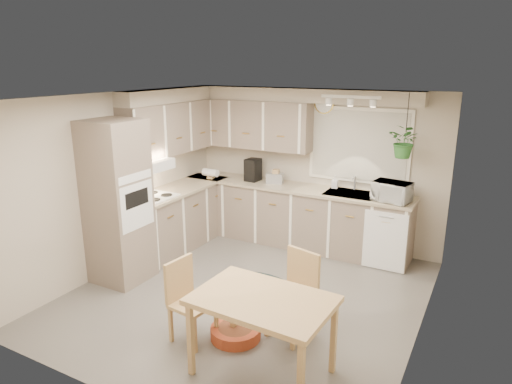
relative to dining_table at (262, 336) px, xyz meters
The scene contains 35 objects.
floor 1.52m from the dining_table, 124.65° to the left, with size 4.20×4.20×0.00m, color #5F5C53.
ceiling 2.50m from the dining_table, 124.65° to the left, with size 4.20×4.20×0.00m, color silver.
wall_back 3.51m from the dining_table, 104.20° to the left, with size 4.00×0.04×2.40m, color #BAAE99.
wall_front 1.47m from the dining_table, 133.37° to the right, with size 4.00×0.04×2.40m, color #BAAE99.
wall_left 3.19m from the dining_table, 156.86° to the left, with size 0.04×4.20×2.40m, color #BAAE99.
wall_right 1.87m from the dining_table, 46.23° to the left, with size 0.04×4.20×2.40m, color #BAAE99.
base_cab_left 3.29m from the dining_table, 140.56° to the left, with size 0.60×1.85×0.90m, color gray.
base_cab_back 3.19m from the dining_table, 109.01° to the left, with size 3.60×0.60×0.90m, color gray.
counter_left 3.32m from the dining_table, 140.45° to the left, with size 0.64×1.89×0.04m, color tan.
counter_back 3.22m from the dining_table, 109.07° to the left, with size 3.64×0.64×0.04m, color tan.
oven_stack 2.73m from the dining_table, 161.57° to the left, with size 0.65×0.65×2.10m, color gray.
wall_oven_face 2.44m from the dining_table, 159.10° to the left, with size 0.02×0.56×0.58m, color white.
upper_cab_left 3.75m from the dining_table, 140.28° to the left, with size 0.35×2.00×0.75m, color gray.
upper_cab_back 3.91m from the dining_table, 120.36° to the left, with size 2.00×0.35×0.75m, color gray.
soffit_left 3.97m from the dining_table, 140.54° to the left, with size 0.30×2.00×0.20m, color #BAAE99.
soffit_back 3.84m from the dining_table, 108.17° to the left, with size 3.60×0.30×0.20m, color #BAAE99.
cooktop 2.99m from the dining_table, 149.01° to the left, with size 0.52×0.58×0.02m, color white.
range_hood 3.12m from the dining_table, 149.21° to the left, with size 0.40×0.60×0.14m, color white.
window_blinds 3.50m from the dining_table, 92.41° to the left, with size 1.40×0.02×1.00m, color beige.
window_frame 3.51m from the dining_table, 92.40° to the left, with size 1.50×0.02×1.10m, color white.
sink 3.06m from the dining_table, 92.63° to the left, with size 0.70×0.48×0.10m, color #A6A9AE.
dishwasher_front 2.74m from the dining_table, 80.30° to the left, with size 0.58×0.01×0.83m, color white.
track_light_bar 3.38m from the dining_table, 92.86° to the left, with size 0.80×0.04×0.04m, color white.
wall_clock 3.81m from the dining_table, 101.84° to the left, with size 0.30×0.30×0.03m, color gold.
dining_table is the anchor object (origin of this frame).
chair_left 0.87m from the dining_table, behind, with size 0.40×0.40×0.85m, color tan.
chair_back 0.67m from the dining_table, 91.36° to the left, with size 0.42×0.42×0.91m, color tan.
braided_rug 1.64m from the dining_table, 119.99° to the left, with size 1.17×0.88×0.01m, color black.
pet_bed 0.70m from the dining_table, 144.19° to the left, with size 0.52×0.52×0.12m, color #9E441F.
microwave 3.04m from the dining_table, 81.01° to the left, with size 0.49×0.27×0.33m, color white.
soap_bottle 3.25m from the dining_table, 97.71° to the left, with size 0.09×0.20×0.09m, color white.
hanging_plant 3.26m from the dining_table, 78.78° to the left, with size 0.40×0.44×0.34m, color #2C6729.
coffee_maker 3.56m from the dining_table, 120.05° to the left, with size 0.20×0.24×0.36m, color black.
toaster 3.38m from the dining_table, 114.18° to the left, with size 0.25×0.15×0.15m, color #A6A9AE.
knife_block 3.42m from the dining_table, 113.94° to the left, with size 0.10×0.10×0.22m, color tan.
Camera 1 is at (2.50, -4.42, 2.76)m, focal length 32.00 mm.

